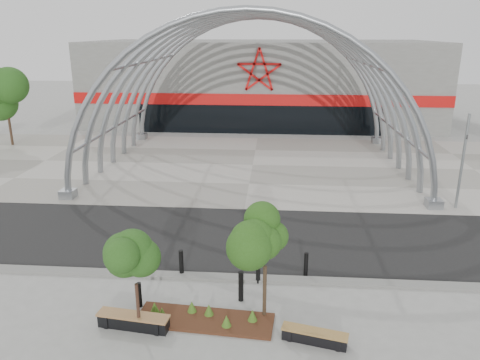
% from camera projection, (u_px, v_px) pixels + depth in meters
% --- Properties ---
extents(ground, '(140.00, 140.00, 0.00)m').
position_uv_depth(ground, '(232.00, 276.00, 17.98)').
color(ground, gray).
rests_on(ground, ground).
extents(road, '(140.00, 7.00, 0.02)m').
position_uv_depth(road, '(239.00, 237.00, 21.30)').
color(road, black).
rests_on(road, ground).
extents(forecourt, '(60.00, 17.00, 0.04)m').
position_uv_depth(forecourt, '(253.00, 165.00, 32.69)').
color(forecourt, gray).
rests_on(forecourt, ground).
extents(kerb, '(60.00, 0.50, 0.12)m').
position_uv_depth(kerb, '(231.00, 278.00, 17.73)').
color(kerb, slate).
rests_on(kerb, ground).
extents(arena_building, '(34.00, 15.24, 8.00)m').
position_uv_depth(arena_building, '(262.00, 81.00, 48.52)').
color(arena_building, slate).
rests_on(arena_building, ground).
extents(vault_canopy, '(20.80, 15.80, 20.36)m').
position_uv_depth(vault_canopy, '(253.00, 165.00, 32.69)').
color(vault_canopy, '#91969B').
rests_on(vault_canopy, ground).
extents(planting_bed, '(4.56, 1.74, 0.47)m').
position_uv_depth(planting_bed, '(203.00, 318.00, 15.18)').
color(planting_bed, '#3D1A13').
rests_on(planting_bed, ground).
extents(signal_pole, '(0.35, 0.71, 5.07)m').
position_uv_depth(signal_pole, '(463.00, 160.00, 23.99)').
color(signal_pole, gray).
rests_on(signal_pole, ground).
extents(street_tree_0, '(1.42, 1.42, 3.23)m').
position_uv_depth(street_tree_0, '(135.00, 264.00, 14.01)').
color(street_tree_0, '#341A14').
rests_on(street_tree_0, ground).
extents(street_tree_1, '(1.53, 1.53, 3.63)m').
position_uv_depth(street_tree_1, '(265.00, 245.00, 14.63)').
color(street_tree_1, '#2F2517').
rests_on(street_tree_1, ground).
extents(bench_0, '(2.37, 0.81, 0.49)m').
position_uv_depth(bench_0, '(134.00, 321.00, 14.77)').
color(bench_0, black).
rests_on(bench_0, ground).
extents(bench_1, '(2.04, 0.91, 0.42)m').
position_uv_depth(bench_1, '(314.00, 337.00, 14.08)').
color(bench_1, black).
rests_on(bench_1, ground).
extents(bollard_0, '(0.15, 0.15, 0.91)m').
position_uv_depth(bollard_0, '(140.00, 295.00, 15.87)').
color(bollard_0, black).
rests_on(bollard_0, ground).
extents(bollard_1, '(0.17, 0.17, 1.05)m').
position_uv_depth(bollard_1, '(181.00, 263.00, 17.87)').
color(bollard_1, black).
rests_on(bollard_1, ground).
extents(bollard_2, '(0.17, 0.17, 1.05)m').
position_uv_depth(bollard_2, '(258.00, 270.00, 17.34)').
color(bollard_2, black).
rests_on(bollard_2, ground).
extents(bollard_3, '(0.18, 0.18, 1.12)m').
position_uv_depth(bollard_3, '(241.00, 286.00, 16.18)').
color(bollard_3, black).
rests_on(bollard_3, ground).
extents(bollard_4, '(0.16, 0.16, 0.97)m').
position_uv_depth(bollard_4, '(306.00, 265.00, 17.83)').
color(bollard_4, black).
rests_on(bollard_4, ground).
extents(bg_tree_0, '(3.00, 3.00, 6.45)m').
position_uv_depth(bg_tree_0, '(4.00, 88.00, 37.02)').
color(bg_tree_0, '#2F1F14').
rests_on(bg_tree_0, ground).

